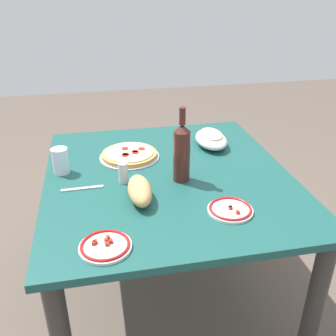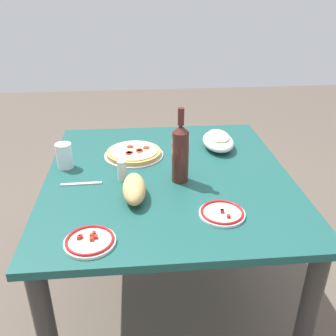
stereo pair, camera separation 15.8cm
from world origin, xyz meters
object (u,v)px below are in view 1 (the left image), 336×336
side_plate_near (230,209)px  bread_loaf (140,190)px  pepperoni_pizza (129,155)px  spice_shaker (123,173)px  water_glass (60,161)px  side_plate_far (105,246)px  baked_pasta_dish (211,138)px  dining_table (168,196)px  wine_bottle (182,152)px

side_plate_near → bread_loaf: (0.15, 0.31, 0.03)m
pepperoni_pizza → spice_shaker: (-0.24, 0.05, 0.03)m
water_glass → side_plate_far: size_ratio=0.67×
baked_pasta_dish → bread_loaf: bread_loaf is taller
baked_pasta_dish → water_glass: 0.75m
dining_table → side_plate_near: bearing=-153.4°
bread_loaf → baked_pasta_dish: bearing=-43.6°
water_glass → side_plate_near: size_ratio=0.68×
water_glass → side_plate_near: (-0.44, -0.62, -0.05)m
baked_pasta_dish → side_plate_far: (-0.71, 0.57, -0.03)m
side_plate_far → wine_bottle: bearing=-40.9°
wine_bottle → bread_loaf: bearing=122.7°
dining_table → pepperoni_pizza: pepperoni_pizza is taller
side_plate_near → spice_shaker: (0.30, 0.36, 0.03)m
water_glass → side_plate_far: (-0.56, -0.16, -0.05)m
water_glass → bread_loaf: size_ratio=0.54×
bread_loaf → spice_shaker: bearing=18.1°
baked_pasta_dish → spice_shaker: (-0.29, 0.47, 0.00)m
dining_table → baked_pasta_dish: bearing=-46.6°
baked_pasta_dish → pepperoni_pizza: bearing=97.6°
water_glass → bread_loaf: water_glass is taller
side_plate_far → side_plate_near: bearing=-75.4°
spice_shaker → dining_table: bearing=-80.8°
baked_pasta_dish → bread_loaf: bearing=136.4°
bread_loaf → pepperoni_pizza: bearing=-0.2°
side_plate_near → spice_shaker: size_ratio=1.93×
water_glass → wine_bottle: bearing=-108.5°
bread_loaf → spice_shaker: size_ratio=2.45×
pepperoni_pizza → bread_loaf: size_ratio=1.34×
pepperoni_pizza → dining_table: bearing=-144.3°
baked_pasta_dish → bread_loaf: size_ratio=1.13×
wine_bottle → spice_shaker: 0.26m
bread_loaf → wine_bottle: bearing=-57.3°
wine_bottle → pepperoni_pizza: bearing=36.0°
side_plate_far → bread_loaf: (0.27, -0.15, 0.03)m
bread_loaf → spice_shaker: 0.16m
spice_shaker → baked_pasta_dish: bearing=-58.3°
side_plate_far → spice_shaker: (0.42, -0.10, 0.03)m
side_plate_near → spice_shaker: spice_shaker is taller
dining_table → bread_loaf: bearing=141.2°
baked_pasta_dish → water_glass: bearing=101.8°
wine_bottle → bread_loaf: (-0.12, 0.19, -0.09)m
dining_table → side_plate_near: (-0.33, -0.17, 0.12)m
dining_table → pepperoni_pizza: bearing=35.7°
dining_table → wine_bottle: bearing=-142.8°
dining_table → side_plate_far: side_plate_far is taller
water_glass → spice_shaker: water_glass is taller
baked_pasta_dish → side_plate_far: baked_pasta_dish is taller
water_glass → spice_shaker: bearing=-118.4°
pepperoni_pizza → baked_pasta_dish: size_ratio=1.19×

